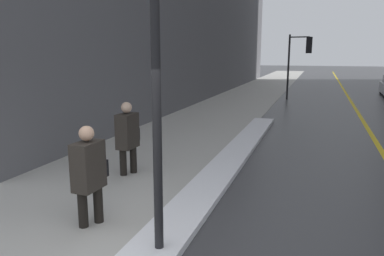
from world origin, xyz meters
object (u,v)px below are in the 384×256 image
(traffic_light_near, at_px, (301,53))
(pedestrian_in_glasses, at_px, (89,171))
(pedestrian_with_shoulder_bag, at_px, (128,135))
(lamp_post, at_px, (156,61))

(traffic_light_near, distance_m, pedestrian_in_glasses, 17.97)
(pedestrian_in_glasses, xyz_separation_m, pedestrian_with_shoulder_bag, (-0.65, 2.46, 0.02))
(pedestrian_with_shoulder_bag, bearing_deg, pedestrian_in_glasses, 17.35)
(traffic_light_near, xyz_separation_m, pedestrian_with_shoulder_bag, (-2.88, -15.28, -1.78))
(traffic_light_near, bearing_deg, pedestrian_in_glasses, -87.70)
(pedestrian_with_shoulder_bag, bearing_deg, lamp_post, 37.16)
(traffic_light_near, height_order, pedestrian_in_glasses, traffic_light_near)
(traffic_light_near, xyz_separation_m, pedestrian_in_glasses, (-2.23, -17.74, -1.80))
(lamp_post, bearing_deg, pedestrian_in_glasses, 160.45)
(lamp_post, xyz_separation_m, pedestrian_in_glasses, (-1.39, 0.49, -1.70))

